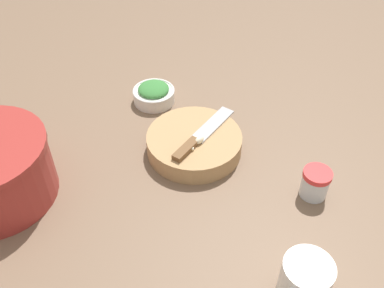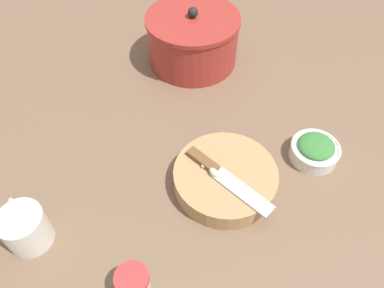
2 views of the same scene
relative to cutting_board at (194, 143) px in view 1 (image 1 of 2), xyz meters
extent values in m
plane|color=brown|center=(-0.06, 0.10, -0.02)|extent=(5.00, 5.00, 0.00)
cylinder|color=tan|center=(0.00, 0.00, 0.00)|extent=(0.23, 0.23, 0.05)
cube|color=brown|center=(-0.02, 0.05, 0.03)|extent=(0.02, 0.08, 0.01)
cube|color=#B2B2B7|center=(-0.01, -0.06, 0.03)|extent=(0.04, 0.14, 0.01)
ellipsoid|color=#F1E8C6|center=(-0.02, 0.04, 0.03)|extent=(0.02, 0.01, 0.01)
ellipsoid|color=#EBE6CA|center=(-0.01, 0.00, 0.03)|extent=(0.02, 0.02, 0.01)
ellipsoid|color=beige|center=(-0.02, 0.01, 0.03)|extent=(0.02, 0.03, 0.02)
cylinder|color=silver|center=(0.20, -0.10, -0.01)|extent=(0.11, 0.11, 0.04)
torus|color=silver|center=(0.20, -0.10, 0.01)|extent=(0.11, 0.11, 0.01)
ellipsoid|color=#387A38|center=(0.20, -0.10, 0.02)|extent=(0.08, 0.08, 0.02)
cylinder|color=silver|center=(-0.29, -0.04, 0.00)|extent=(0.06, 0.06, 0.06)
cylinder|color=red|center=(-0.29, -0.04, 0.04)|extent=(0.06, 0.06, 0.01)
cylinder|color=silver|center=(-0.37, 0.19, 0.02)|extent=(0.09, 0.09, 0.08)
camera|label=1|loc=(-0.44, 0.61, 0.69)|focal=40.00mm
camera|label=2|loc=(-0.38, -0.27, 0.68)|focal=35.00mm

